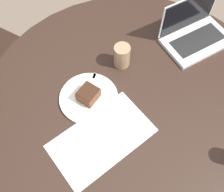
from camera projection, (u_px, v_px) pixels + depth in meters
ground_plane at (127, 153)px, 1.76m from camera, size 12.00×12.00×0.00m
dining_table at (134, 114)px, 1.23m from camera, size 1.38×1.38×0.72m
paper_document at (102, 138)px, 1.06m from camera, size 0.47×0.42×0.00m
plate at (89, 98)px, 1.14m from camera, size 0.26×0.26×0.01m
cake_slice at (88, 94)px, 1.11m from camera, size 0.10×0.10×0.05m
fork at (91, 86)px, 1.16m from camera, size 0.17×0.03×0.00m
coffee_glass at (122, 56)px, 1.20m from camera, size 0.07×0.07×0.11m
laptop at (195, 33)px, 1.29m from camera, size 0.38×0.38×0.21m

